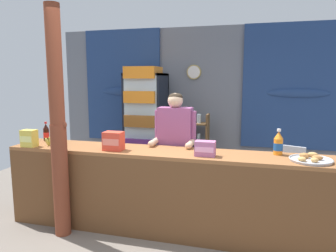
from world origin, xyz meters
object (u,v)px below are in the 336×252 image
object	(u,v)px
timber_post	(58,129)
snack_box_wafer	(205,149)
bottle_shelf_rack	(195,144)
soda_bottle_orange_soda	(278,144)
soda_bottle_cola	(46,133)
drink_fridge	(146,119)
plastic_lawn_chair	(291,169)
pastry_tray	(310,159)
banana_bunch	(54,141)
snack_box_crackers	(114,141)
snack_box_instant_noodle	(29,138)
stall_counter	(168,185)
shopkeeper	(175,140)

from	to	relation	value
timber_post	snack_box_wafer	distance (m)	1.63
snack_box_wafer	bottle_shelf_rack	bearing A→B (deg)	102.85
soda_bottle_orange_soda	soda_bottle_cola	xyz separation A→B (m)	(-2.91, 0.01, -0.01)
drink_fridge	plastic_lawn_chair	bearing A→B (deg)	-13.20
pastry_tray	plastic_lawn_chair	bearing A→B (deg)	90.54
snack_box_wafer	pastry_tray	world-z (taller)	snack_box_wafer
drink_fridge	banana_bunch	bearing A→B (deg)	-104.17
soda_bottle_orange_soda	snack_box_crackers	distance (m)	1.83
plastic_lawn_chair	snack_box_instant_noodle	world-z (taller)	snack_box_instant_noodle
soda_bottle_cola	banana_bunch	world-z (taller)	soda_bottle_cola
soda_bottle_cola	pastry_tray	bearing A→B (deg)	-3.80
plastic_lawn_chair	snack_box_crackers	world-z (taller)	snack_box_crackers
bottle_shelf_rack	snack_box_wafer	distance (m)	2.31
stall_counter	bottle_shelf_rack	size ratio (longest dim) A/B	3.36
stall_counter	pastry_tray	bearing A→B (deg)	2.69
bottle_shelf_rack	pastry_tray	xyz separation A→B (m)	(1.55, -2.15, 0.37)
stall_counter	plastic_lawn_chair	xyz separation A→B (m)	(1.44, 1.42, -0.11)
snack_box_crackers	plastic_lawn_chair	bearing A→B (deg)	34.00
soda_bottle_orange_soda	snack_box_crackers	bearing A→B (deg)	-171.72
timber_post	soda_bottle_cola	bearing A→B (deg)	135.85
snack_box_instant_noodle	snack_box_wafer	xyz separation A→B (m)	(2.12, 0.10, -0.02)
timber_post	plastic_lawn_chair	bearing A→B (deg)	32.70
plastic_lawn_chair	snack_box_crackers	xyz separation A→B (m)	(-2.09, -1.41, 0.57)
timber_post	drink_fridge	distance (m)	2.26
snack_box_crackers	banana_bunch	world-z (taller)	snack_box_crackers
stall_counter	plastic_lawn_chair	bearing A→B (deg)	44.65
bottle_shelf_rack	soda_bottle_cola	distance (m)	2.59
soda_bottle_cola	timber_post	bearing A→B (deg)	-44.15
soda_bottle_orange_soda	snack_box_wafer	xyz separation A→B (m)	(-0.75, -0.26, -0.04)
soda_bottle_orange_soda	plastic_lawn_chair	bearing A→B (deg)	76.21
plastic_lawn_chair	snack_box_crackers	bearing A→B (deg)	-146.00
banana_bunch	bottle_shelf_rack	bearing A→B (deg)	58.46
snack_box_instant_noodle	snack_box_crackers	world-z (taller)	snack_box_crackers
drink_fridge	banana_bunch	size ratio (longest dim) A/B	7.65
shopkeeper	snack_box_crackers	world-z (taller)	shopkeeper
snack_box_crackers	pastry_tray	xyz separation A→B (m)	(2.11, 0.06, -0.09)
shopkeeper	snack_box_crackers	xyz separation A→B (m)	(-0.59, -0.54, 0.05)
soda_bottle_cola	snack_box_wafer	distance (m)	2.17
bottle_shelf_rack	soda_bottle_cola	size ratio (longest dim) A/B	4.56
snack_box_wafer	drink_fridge	bearing A→B (deg)	124.53
snack_box_instant_noodle	snack_box_wafer	world-z (taller)	snack_box_instant_noodle
stall_counter	snack_box_instant_noodle	distance (m)	1.78
stall_counter	snack_box_crackers	world-z (taller)	snack_box_crackers
drink_fridge	snack_box_wafer	bearing A→B (deg)	-55.47
drink_fridge	soda_bottle_cola	xyz separation A→B (m)	(-0.80, -1.70, -0.01)
timber_post	soda_bottle_cola	distance (m)	0.80
snack_box_crackers	banana_bunch	bearing A→B (deg)	179.14
bottle_shelf_rack	pastry_tray	bearing A→B (deg)	-54.18
soda_bottle_orange_soda	banana_bunch	world-z (taller)	soda_bottle_orange_soda
stall_counter	soda_bottle_cola	distance (m)	1.84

